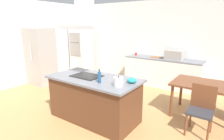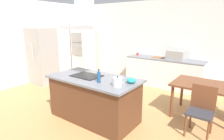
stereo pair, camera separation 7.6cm
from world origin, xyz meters
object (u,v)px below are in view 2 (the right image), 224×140
(countertop_microwave, at_px, (176,55))
(chair_facing_island, at_px, (201,107))
(wall_oven_stack, at_px, (83,46))
(olive_oil_bottle, at_px, (99,77))
(cooktop, at_px, (87,76))
(dining_table, at_px, (209,89))
(refrigerator, at_px, (43,56))
(range_hood, at_px, (85,16))
(tea_kettle, at_px, (118,82))
(cutting_board, at_px, (158,57))
(coffee_mug_red, at_px, (138,54))
(mixing_bowl, at_px, (131,80))

(countertop_microwave, xyz_separation_m, chair_facing_island, (1.18, -2.17, -0.53))
(countertop_microwave, bearing_deg, wall_oven_stack, -176.32)
(olive_oil_bottle, bearing_deg, cooktop, 158.95)
(dining_table, bearing_deg, refrigerator, -173.87)
(cooktop, xyz_separation_m, range_hood, (0.00, 0.00, 1.20))
(olive_oil_bottle, xyz_separation_m, wall_oven_stack, (-3.20, 2.84, 0.09))
(tea_kettle, bearing_deg, refrigerator, 164.62)
(cooktop, relative_size, olive_oil_bottle, 2.39)
(cutting_board, bearing_deg, olive_oil_bottle, -87.33)
(refrigerator, xyz_separation_m, range_hood, (2.79, -0.85, 1.19))
(coffee_mug_red, distance_m, cutting_board, 0.73)
(refrigerator, bearing_deg, cutting_board, 33.61)
(tea_kettle, height_order, countertop_microwave, countertop_microwave)
(mixing_bowl, bearing_deg, range_hood, -172.19)
(coffee_mug_red, bearing_deg, countertop_microwave, -2.17)
(chair_facing_island, height_order, range_hood, range_hood)
(coffee_mug_red, xyz_separation_m, chair_facing_island, (2.49, -2.22, -0.44))
(tea_kettle, distance_m, cutting_board, 3.14)
(range_hood, bearing_deg, refrigerator, 163.04)
(cooktop, relative_size, wall_oven_stack, 0.27)
(olive_oil_bottle, bearing_deg, dining_table, 44.08)
(chair_facing_island, bearing_deg, range_hood, -161.37)
(refrigerator, bearing_deg, mixing_bowl, -10.73)
(cooktop, height_order, olive_oil_bottle, olive_oil_bottle)
(coffee_mug_red, height_order, range_hood, range_hood)
(dining_table, height_order, range_hood, range_hood)
(mixing_bowl, height_order, chair_facing_island, mixing_bowl)
(range_hood, bearing_deg, dining_table, 33.14)
(olive_oil_bottle, relative_size, wall_oven_stack, 0.11)
(countertop_microwave, bearing_deg, olive_oil_bottle, -98.11)
(refrigerator, distance_m, chair_facing_island, 4.91)
(wall_oven_stack, distance_m, dining_table, 4.99)
(tea_kettle, relative_size, wall_oven_stack, 0.10)
(cooktop, bearing_deg, dining_table, 33.14)
(cooktop, height_order, countertop_microwave, countertop_microwave)
(tea_kettle, distance_m, wall_oven_stack, 4.56)
(coffee_mug_red, xyz_separation_m, dining_table, (2.49, -1.55, -0.28))
(tea_kettle, relative_size, cutting_board, 0.64)
(tea_kettle, height_order, refrigerator, refrigerator)
(countertop_microwave, distance_m, range_hood, 3.21)
(chair_facing_island, bearing_deg, refrigerator, 178.36)
(mixing_bowl, xyz_separation_m, dining_table, (1.12, 1.24, -0.28))
(cutting_board, distance_m, range_hood, 3.18)
(cutting_board, bearing_deg, wall_oven_stack, -174.68)
(tea_kettle, bearing_deg, coffee_mug_red, 112.42)
(range_hood, bearing_deg, tea_kettle, -10.26)
(mixing_bowl, distance_m, dining_table, 1.69)
(mixing_bowl, relative_size, countertop_microwave, 0.35)
(refrigerator, bearing_deg, cooktop, -16.96)
(wall_oven_stack, distance_m, range_hood, 3.91)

